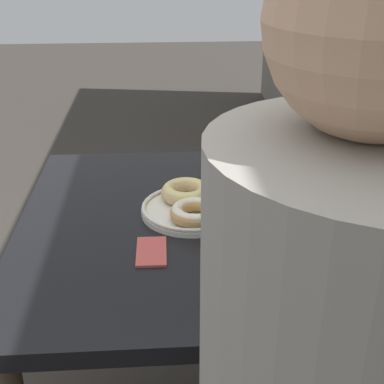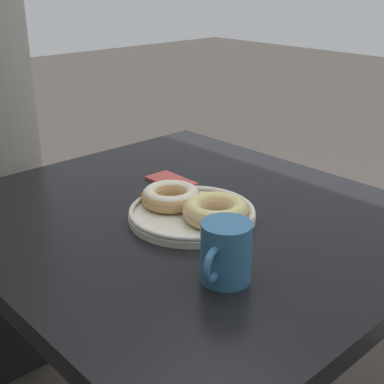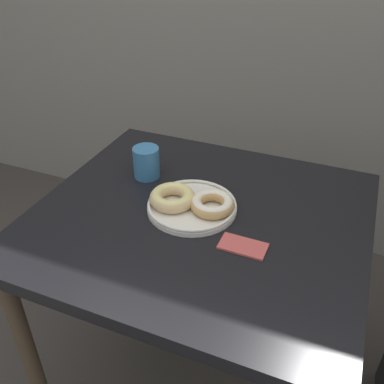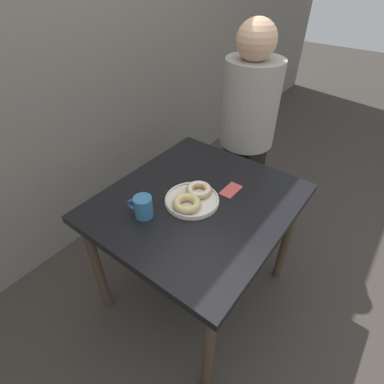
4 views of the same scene
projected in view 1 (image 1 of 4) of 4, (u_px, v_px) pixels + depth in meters
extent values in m
cube|color=black|center=(188.00, 225.00, 1.36)|extent=(0.94, 0.85, 0.04)
cylinder|color=#473828|center=(77.00, 267.00, 1.86)|extent=(0.05, 0.05, 0.71)
cylinder|color=#473828|center=(283.00, 259.00, 1.91)|extent=(0.05, 0.05, 0.71)
cylinder|color=silver|center=(192.00, 211.00, 1.37)|extent=(0.26, 0.26, 0.01)
torus|color=silver|center=(192.00, 206.00, 1.37)|extent=(0.26, 0.26, 0.01)
torus|color=tan|center=(195.00, 213.00, 1.31)|extent=(0.18, 0.18, 0.04)
torus|color=silver|center=(195.00, 211.00, 1.30)|extent=(0.17, 0.17, 0.03)
torus|color=#D6B27A|center=(186.00, 192.00, 1.41)|extent=(0.14, 0.14, 0.04)
torus|color=#E0D17F|center=(186.00, 190.00, 1.41)|extent=(0.13, 0.13, 0.03)
cylinder|color=teal|center=(227.00, 163.00, 1.54)|extent=(0.08, 0.08, 0.10)
cylinder|color=#382114|center=(227.00, 149.00, 1.53)|extent=(0.07, 0.07, 0.00)
torus|color=teal|center=(242.00, 161.00, 1.56)|extent=(0.03, 0.06, 0.06)
cylinder|color=gray|center=(352.00, 362.00, 0.60)|extent=(0.35, 0.35, 0.53)
cube|color=#BC4C47|center=(151.00, 252.00, 1.20)|extent=(0.12, 0.07, 0.01)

